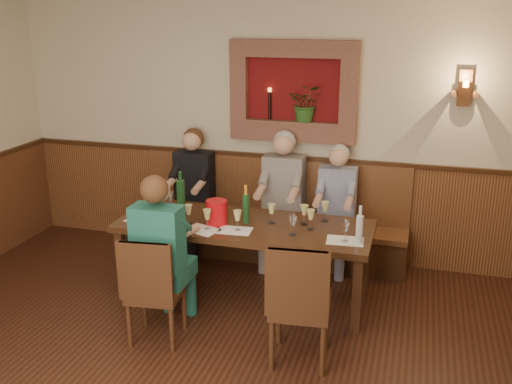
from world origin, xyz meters
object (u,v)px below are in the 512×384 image
Objects in this scene: dining_table at (244,230)px; water_bottle at (359,229)px; spittoon_bucket at (217,212)px; chair_near_right at (300,327)px; bench at (270,230)px; person_bench_right at (335,220)px; person_chair_front at (164,266)px; wine_bottle_green_a at (246,208)px; person_bench_mid at (281,210)px; chair_near_left at (156,310)px; wine_bottle_green_b at (181,196)px; person_bench_left at (192,203)px.

dining_table is 1.13m from water_bottle.
chair_near_right is at bearing -40.71° from spittoon_bucket.
bench is 0.78m from person_bench_right.
dining_table is 10.56× the size of spittoon_bucket.
bench is 1.80m from person_chair_front.
person_bench_mid is at bearing 79.93° from wine_bottle_green_a.
water_bottle is (1.09, -0.21, 0.21)m from dining_table.
water_bottle reaches higher than chair_near_left.
person_bench_right reaches higher than chair_near_right.
bench is (0.00, 0.94, -0.35)m from dining_table.
wine_bottle_green_a is at bearing -131.47° from person_bench_right.
wine_bottle_green_b is (-0.68, 0.05, 0.03)m from wine_bottle_green_a.
bench is at bearing 172.04° from person_bench_right.
person_bench_left is (-0.88, -0.11, 0.26)m from bench.
chair_near_left is at bearing -115.83° from dining_table.
person_chair_front is at bearing 83.64° from chair_near_left.
wine_bottle_green_b is at bearing 171.01° from water_bottle.
chair_near_left is 2.20× the size of wine_bottle_green_b.
person_bench_mid is 1.17m from wine_bottle_green_b.
wine_bottle_green_a is at bearing -42.70° from person_bench_left.
person_bench_right is at bearing 0.09° from person_bench_left.
chair_near_left is 0.67× the size of person_chair_front.
chair_near_right is 2.79× the size of wine_bottle_green_a.
person_chair_front is (-0.47, -0.78, -0.09)m from dining_table.
wine_bottle_green_a is (0.01, 0.02, 0.22)m from dining_table.
spittoon_bucket is at bearing 174.68° from water_bottle.
dining_table is at bearing 58.68° from person_chair_front.
chair_near_left is 1.84m from water_bottle.
person_chair_front is at bearing -121.32° from dining_table.
person_bench_mid is (1.04, -0.00, 0.02)m from person_bench_left.
chair_near_left is 2.20m from person_bench_right.
bench is 1.19m from spittoon_bucket.
bench is 1.97m from chair_near_left.
water_bottle is at bearing 18.88° from chair_near_left.
bench reaches higher than chair_near_left.
dining_table is at bearing 169.09° from water_bottle.
chair_near_left is 0.66× the size of person_bench_left.
chair_near_right is (0.74, -0.94, -0.38)m from dining_table.
person_bench_mid is at bearing 63.81° from chair_near_left.
person_chair_front is at bearing -111.31° from person_bench_mid.
spittoon_bucket is (-0.99, 0.85, 0.56)m from chair_near_right.
chair_near_right is at bearing -68.41° from bench.
bench is at bearing 133.47° from water_bottle.
person_bench_left reaches higher than wine_bottle_green_b.
water_bottle is (0.94, -1.05, 0.28)m from person_bench_mid.
person_bench_mid reaches higher than bench.
person_chair_front is at bearing -75.85° from person_bench_left.
dining_table is 0.91m from person_chair_front.
person_bench_left is 1.62m from person_bench_right.
chair_near_right is 0.72× the size of person_chair_front.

